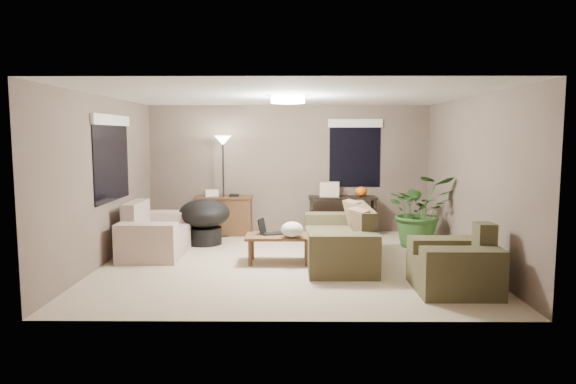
{
  "coord_description": "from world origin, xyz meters",
  "views": [
    {
      "loc": [
        0.06,
        -7.64,
        1.93
      ],
      "look_at": [
        0.0,
        0.2,
        1.05
      ],
      "focal_mm": 32.0,
      "sensor_mm": 36.0,
      "label": 1
    }
  ],
  "objects_px": {
    "coffee_table": "(279,239)",
    "console_table": "(342,212)",
    "cat_scratching_post": "(431,233)",
    "papasan_chair": "(204,218)",
    "desk": "(224,215)",
    "houseplant": "(420,218)",
    "main_sofa": "(341,242)",
    "loveseat": "(155,235)",
    "armchair": "(455,267)",
    "floor_lamp": "(223,152)"
  },
  "relations": [
    {
      "from": "main_sofa",
      "to": "coffee_table",
      "type": "bearing_deg",
      "value": -173.78
    },
    {
      "from": "coffee_table",
      "to": "console_table",
      "type": "distance_m",
      "value": 2.47
    },
    {
      "from": "console_table",
      "to": "houseplant",
      "type": "distance_m",
      "value": 1.6
    },
    {
      "from": "loveseat",
      "to": "coffee_table",
      "type": "height_order",
      "value": "loveseat"
    },
    {
      "from": "desk",
      "to": "papasan_chair",
      "type": "relative_size",
      "value": 1.11
    },
    {
      "from": "desk",
      "to": "console_table",
      "type": "distance_m",
      "value": 2.28
    },
    {
      "from": "papasan_chair",
      "to": "houseplant",
      "type": "height_order",
      "value": "houseplant"
    },
    {
      "from": "main_sofa",
      "to": "papasan_chair",
      "type": "xyz_separation_m",
      "value": [
        -2.29,
        1.21,
        0.17
      ]
    },
    {
      "from": "desk",
      "to": "houseplant",
      "type": "distance_m",
      "value": 3.67
    },
    {
      "from": "loveseat",
      "to": "floor_lamp",
      "type": "relative_size",
      "value": 0.84
    },
    {
      "from": "loveseat",
      "to": "desk",
      "type": "relative_size",
      "value": 1.45
    },
    {
      "from": "console_table",
      "to": "papasan_chair",
      "type": "relative_size",
      "value": 1.31
    },
    {
      "from": "cat_scratching_post",
      "to": "papasan_chair",
      "type": "bearing_deg",
      "value": 179.25
    },
    {
      "from": "cat_scratching_post",
      "to": "console_table",
      "type": "bearing_deg",
      "value": 148.16
    },
    {
      "from": "armchair",
      "to": "cat_scratching_post",
      "type": "distance_m",
      "value": 2.68
    },
    {
      "from": "loveseat",
      "to": "armchair",
      "type": "relative_size",
      "value": 1.6
    },
    {
      "from": "loveseat",
      "to": "papasan_chair",
      "type": "distance_m",
      "value": 1.01
    },
    {
      "from": "coffee_table",
      "to": "floor_lamp",
      "type": "relative_size",
      "value": 0.52
    },
    {
      "from": "main_sofa",
      "to": "houseplant",
      "type": "xyz_separation_m",
      "value": [
        1.46,
        1.05,
        0.2
      ]
    },
    {
      "from": "coffee_table",
      "to": "houseplant",
      "type": "height_order",
      "value": "houseplant"
    },
    {
      "from": "cat_scratching_post",
      "to": "houseplant",
      "type": "bearing_deg",
      "value": -153.45
    },
    {
      "from": "floor_lamp",
      "to": "cat_scratching_post",
      "type": "height_order",
      "value": "floor_lamp"
    },
    {
      "from": "floor_lamp",
      "to": "cat_scratching_post",
      "type": "relative_size",
      "value": 3.82
    },
    {
      "from": "papasan_chair",
      "to": "cat_scratching_post",
      "type": "bearing_deg",
      "value": -0.75
    },
    {
      "from": "loveseat",
      "to": "papasan_chair",
      "type": "xyz_separation_m",
      "value": [
        0.68,
        0.72,
        0.17
      ]
    },
    {
      "from": "console_table",
      "to": "papasan_chair",
      "type": "bearing_deg",
      "value": -161.24
    },
    {
      "from": "console_table",
      "to": "floor_lamp",
      "type": "xyz_separation_m",
      "value": [
        -2.27,
        -0.11,
        1.16
      ]
    },
    {
      "from": "main_sofa",
      "to": "cat_scratching_post",
      "type": "xyz_separation_m",
      "value": [
        1.68,
        1.16,
        -0.08
      ]
    },
    {
      "from": "console_table",
      "to": "main_sofa",
      "type": "bearing_deg",
      "value": -96.21
    },
    {
      "from": "cat_scratching_post",
      "to": "loveseat",
      "type": "bearing_deg",
      "value": -171.84
    },
    {
      "from": "main_sofa",
      "to": "loveseat",
      "type": "xyz_separation_m",
      "value": [
        -2.98,
        0.49,
        0.0
      ]
    },
    {
      "from": "main_sofa",
      "to": "floor_lamp",
      "type": "bearing_deg",
      "value": 136.33
    },
    {
      "from": "armchair",
      "to": "loveseat",
      "type": "bearing_deg",
      "value": 154.97
    },
    {
      "from": "console_table",
      "to": "armchair",
      "type": "bearing_deg",
      "value": -73.58
    },
    {
      "from": "console_table",
      "to": "loveseat",
      "type": "bearing_deg",
      "value": -153.81
    },
    {
      "from": "houseplant",
      "to": "cat_scratching_post",
      "type": "relative_size",
      "value": 2.51
    },
    {
      "from": "desk",
      "to": "console_table",
      "type": "relative_size",
      "value": 0.85
    },
    {
      "from": "coffee_table",
      "to": "console_table",
      "type": "xyz_separation_m",
      "value": [
        1.17,
        2.17,
        0.08
      ]
    },
    {
      "from": "loveseat",
      "to": "floor_lamp",
      "type": "bearing_deg",
      "value": 57.58
    },
    {
      "from": "main_sofa",
      "to": "armchair",
      "type": "distance_m",
      "value": 1.96
    },
    {
      "from": "loveseat",
      "to": "desk",
      "type": "distance_m",
      "value": 1.86
    },
    {
      "from": "desk",
      "to": "floor_lamp",
      "type": "relative_size",
      "value": 0.58
    },
    {
      "from": "armchair",
      "to": "console_table",
      "type": "bearing_deg",
      "value": 106.42
    },
    {
      "from": "armchair",
      "to": "papasan_chair",
      "type": "distance_m",
      "value": 4.48
    },
    {
      "from": "armchair",
      "to": "papasan_chair",
      "type": "bearing_deg",
      "value": 142.82
    },
    {
      "from": "desk",
      "to": "loveseat",
      "type": "bearing_deg",
      "value": -119.6
    },
    {
      "from": "papasan_chair",
      "to": "cat_scratching_post",
      "type": "distance_m",
      "value": 3.98
    },
    {
      "from": "main_sofa",
      "to": "loveseat",
      "type": "height_order",
      "value": "same"
    },
    {
      "from": "main_sofa",
      "to": "houseplant",
      "type": "height_order",
      "value": "houseplant"
    },
    {
      "from": "loveseat",
      "to": "desk",
      "type": "height_order",
      "value": "loveseat"
    }
  ]
}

